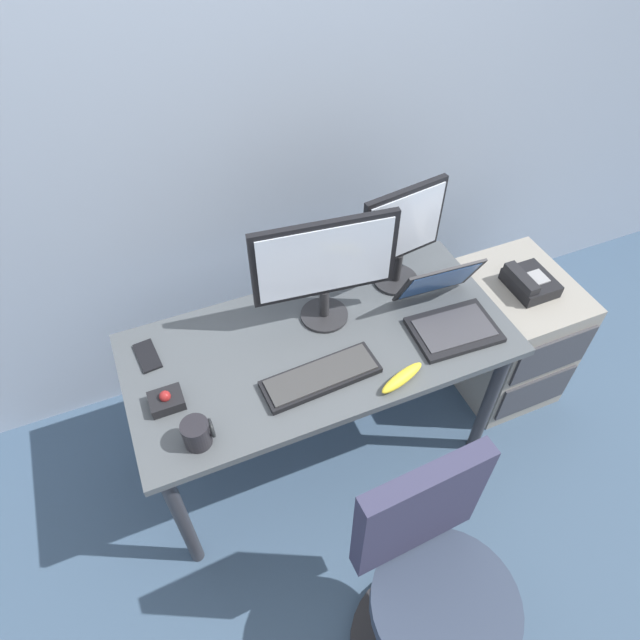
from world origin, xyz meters
TOP-DOWN VIEW (x-y plane):
  - ground_plane at (0.00, 0.00)m, footprint 8.00×8.00m
  - back_wall at (0.00, 0.68)m, footprint 6.00×0.10m
  - desk at (0.00, 0.00)m, footprint 1.40×0.67m
  - file_cabinet at (0.96, 0.02)m, footprint 0.42×0.53m
  - desk_phone at (0.95, 0.01)m, footprint 0.17×0.20m
  - office_chair at (0.02, -0.84)m, footprint 0.52×0.52m
  - monitor_main at (0.07, 0.11)m, footprint 0.52×0.18m
  - monitor_side at (0.41, 0.18)m, footprint 0.35×0.18m
  - keyboard at (-0.06, -0.15)m, footprint 0.42×0.16m
  - laptop at (0.48, -0.09)m, footprint 0.33×0.34m
  - trackball_mouse at (-0.57, -0.05)m, footprint 0.11×0.09m
  - coffee_mug at (-0.51, -0.23)m, footprint 0.10×0.09m
  - cell_phone at (-0.59, 0.18)m, footprint 0.08×0.15m
  - banana at (0.19, -0.27)m, footprint 0.19×0.10m

SIDE VIEW (x-z plane):
  - ground_plane at x=0.00m, z-range 0.00..0.00m
  - file_cabinet at x=0.96m, z-range 0.00..0.64m
  - office_chair at x=0.02m, z-range -0.04..0.93m
  - desk at x=0.00m, z-range 0.28..1.00m
  - desk_phone at x=0.95m, z-range 0.62..0.72m
  - cell_phone at x=-0.59m, z-range 0.73..0.74m
  - keyboard at x=-0.06m, z-range 0.73..0.75m
  - banana at x=0.19m, z-range 0.73..0.77m
  - trackball_mouse at x=-0.57m, z-range 0.72..0.78m
  - coffee_mug at x=-0.51m, z-range 0.73..0.82m
  - laptop at x=0.48m, z-range 0.67..0.89m
  - monitor_side at x=0.41m, z-range 0.75..1.19m
  - monitor_main at x=0.07m, z-range 0.76..1.21m
  - back_wall at x=0.00m, z-range 0.00..2.80m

